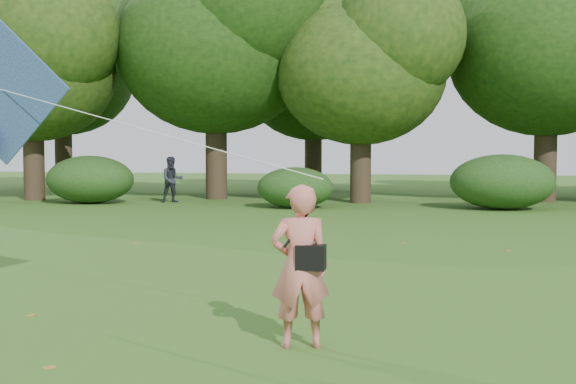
# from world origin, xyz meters

# --- Properties ---
(ground) EXTENTS (100.00, 100.00, 0.00)m
(ground) POSITION_xyz_m (0.00, 0.00, 0.00)
(ground) COLOR #265114
(ground) RESTS_ON ground
(man_kite_flyer) EXTENTS (0.72, 0.58, 1.71)m
(man_kite_flyer) POSITION_xyz_m (-0.80, -0.10, 0.86)
(man_kite_flyer) COLOR #D06D62
(man_kite_flyer) RESTS_ON ground
(bystander_left) EXTENTS (1.07, 1.00, 1.75)m
(bystander_left) POSITION_xyz_m (-9.09, 18.74, 0.88)
(bystander_left) COLOR #272934
(bystander_left) RESTS_ON ground
(crossbody_bag) EXTENTS (0.43, 0.20, 0.69)m
(crossbody_bag) POSITION_xyz_m (-0.69, -0.13, 0.97)
(crossbody_bag) COLOR black
(crossbody_bag) RESTS_ON ground
(tree_line) EXTENTS (54.70, 15.30, 9.48)m
(tree_line) POSITION_xyz_m (1.67, 22.88, 5.60)
(tree_line) COLOR #3A2D1E
(tree_line) RESTS_ON ground
(shrub_band) EXTENTS (39.15, 3.22, 1.88)m
(shrub_band) POSITION_xyz_m (-0.72, 17.60, 0.86)
(shrub_band) COLOR #264919
(shrub_band) RESTS_ON ground
(fallen_leaves) EXTENTS (10.73, 11.96, 0.01)m
(fallen_leaves) POSITION_xyz_m (-1.70, 3.29, 0.01)
(fallen_leaves) COLOR olive
(fallen_leaves) RESTS_ON ground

